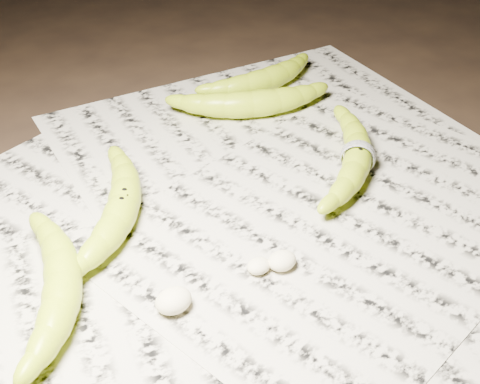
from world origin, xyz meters
TOP-DOWN VIEW (x-y plane):
  - ground at (0.00, 0.00)m, footprint 3.00×3.00m
  - newspaper_patch at (-0.01, 0.03)m, footprint 0.90×0.70m
  - banana_left_b at (-0.19, 0.01)m, footprint 0.15×0.21m
  - banana_center at (-0.08, 0.09)m, footprint 0.19×0.20m
  - banana_taped at (0.22, -0.00)m, footprint 0.21×0.19m
  - banana_upper_a at (0.20, 0.20)m, footprint 0.22×0.16m
  - banana_upper_b at (0.27, 0.25)m, footprint 0.19×0.07m
  - measuring_tape at (0.22, -0.00)m, footprint 0.03×0.04m
  - flesh_chunk_a at (-0.11, -0.07)m, footprint 0.04×0.03m
  - flesh_chunk_b at (0.02, -0.09)m, footprint 0.03×0.03m
  - flesh_chunk_c at (-0.01, -0.08)m, footprint 0.03×0.02m

SIDE VIEW (x-z plane):
  - ground at x=0.00m, z-range 0.00..0.00m
  - newspaper_patch at x=-0.01m, z-range 0.00..0.01m
  - flesh_chunk_c at x=-0.01m, z-range 0.01..0.02m
  - flesh_chunk_b at x=0.02m, z-range 0.01..0.03m
  - flesh_chunk_a at x=-0.11m, z-range 0.01..0.03m
  - banana_taped at x=0.22m, z-range 0.01..0.05m
  - measuring_tape at x=0.22m, z-range 0.00..0.05m
  - banana_upper_b at x=0.27m, z-range 0.01..0.05m
  - banana_center at x=-0.08m, z-range 0.01..0.05m
  - banana_left_b at x=-0.19m, z-range 0.01..0.05m
  - banana_upper_a at x=0.20m, z-range 0.01..0.05m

